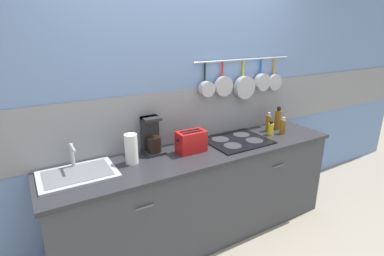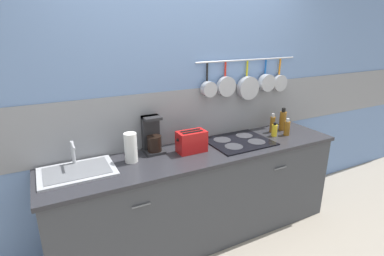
{
  "view_description": "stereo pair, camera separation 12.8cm",
  "coord_description": "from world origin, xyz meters",
  "px_view_note": "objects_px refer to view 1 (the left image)",
  "views": [
    {
      "loc": [
        -1.32,
        -2.06,
        1.92
      ],
      "look_at": [
        -0.1,
        0.0,
        1.12
      ],
      "focal_mm": 28.0,
      "sensor_mm": 36.0,
      "label": 1
    },
    {
      "loc": [
        -1.21,
        -2.12,
        1.92
      ],
      "look_at": [
        -0.1,
        0.0,
        1.12
      ],
      "focal_mm": 28.0,
      "sensor_mm": 36.0,
      "label": 2
    }
  ],
  "objects_px": {
    "coffee_maker": "(152,138)",
    "bottle_sesame_oil": "(278,119)",
    "paper_towel_roll": "(131,149)",
    "toaster": "(191,141)",
    "bottle_vinegar": "(271,129)",
    "bottle_dish_soap": "(268,123)",
    "bottle_hot_sauce": "(283,126)"
  },
  "relations": [
    {
      "from": "toaster",
      "to": "bottle_sesame_oil",
      "type": "height_order",
      "value": "bottle_sesame_oil"
    },
    {
      "from": "paper_towel_roll",
      "to": "bottle_vinegar",
      "type": "height_order",
      "value": "paper_towel_roll"
    },
    {
      "from": "bottle_dish_soap",
      "to": "bottle_sesame_oil",
      "type": "bearing_deg",
      "value": 1.4
    },
    {
      "from": "bottle_sesame_oil",
      "to": "bottle_vinegar",
      "type": "bearing_deg",
      "value": -152.39
    },
    {
      "from": "bottle_sesame_oil",
      "to": "bottle_hot_sauce",
      "type": "bearing_deg",
      "value": -117.67
    },
    {
      "from": "bottle_hot_sauce",
      "to": "bottle_sesame_oil",
      "type": "relative_size",
      "value": 0.72
    },
    {
      "from": "coffee_maker",
      "to": "toaster",
      "type": "xyz_separation_m",
      "value": [
        0.3,
        -0.16,
        -0.04
      ]
    },
    {
      "from": "bottle_vinegar",
      "to": "bottle_dish_soap",
      "type": "bearing_deg",
      "value": 58.06
    },
    {
      "from": "bottle_sesame_oil",
      "to": "toaster",
      "type": "bearing_deg",
      "value": -175.96
    },
    {
      "from": "bottle_dish_soap",
      "to": "bottle_hot_sauce",
      "type": "distance_m",
      "value": 0.16
    },
    {
      "from": "paper_towel_roll",
      "to": "coffee_maker",
      "type": "distance_m",
      "value": 0.26
    },
    {
      "from": "coffee_maker",
      "to": "bottle_hot_sauce",
      "type": "distance_m",
      "value": 1.38
    },
    {
      "from": "toaster",
      "to": "bottle_vinegar",
      "type": "distance_m",
      "value": 0.92
    },
    {
      "from": "coffee_maker",
      "to": "bottle_vinegar",
      "type": "height_order",
      "value": "coffee_maker"
    },
    {
      "from": "bottle_vinegar",
      "to": "bottle_dish_soap",
      "type": "height_order",
      "value": "bottle_dish_soap"
    },
    {
      "from": "coffee_maker",
      "to": "toaster",
      "type": "bearing_deg",
      "value": -27.48
    },
    {
      "from": "toaster",
      "to": "bottle_dish_soap",
      "type": "distance_m",
      "value": 0.99
    },
    {
      "from": "paper_towel_roll",
      "to": "toaster",
      "type": "relative_size",
      "value": 0.91
    },
    {
      "from": "paper_towel_roll",
      "to": "coffee_maker",
      "type": "xyz_separation_m",
      "value": [
        0.23,
        0.12,
        0.01
      ]
    },
    {
      "from": "coffee_maker",
      "to": "toaster",
      "type": "distance_m",
      "value": 0.34
    },
    {
      "from": "paper_towel_roll",
      "to": "toaster",
      "type": "bearing_deg",
      "value": -4.13
    },
    {
      "from": "toaster",
      "to": "bottle_hot_sauce",
      "type": "height_order",
      "value": "toaster"
    },
    {
      "from": "coffee_maker",
      "to": "bottle_hot_sauce",
      "type": "bearing_deg",
      "value": -9.31
    },
    {
      "from": "coffee_maker",
      "to": "toaster",
      "type": "relative_size",
      "value": 1.2
    },
    {
      "from": "coffee_maker",
      "to": "bottle_sesame_oil",
      "type": "distance_m",
      "value": 1.44
    },
    {
      "from": "bottle_hot_sauce",
      "to": "toaster",
      "type": "bearing_deg",
      "value": 176.47
    },
    {
      "from": "bottle_sesame_oil",
      "to": "coffee_maker",
      "type": "bearing_deg",
      "value": 176.9
    },
    {
      "from": "bottle_vinegar",
      "to": "toaster",
      "type": "bearing_deg",
      "value": 178.19
    },
    {
      "from": "paper_towel_roll",
      "to": "bottle_sesame_oil",
      "type": "height_order",
      "value": "paper_towel_roll"
    },
    {
      "from": "bottle_dish_soap",
      "to": "bottle_hot_sauce",
      "type": "xyz_separation_m",
      "value": [
        0.07,
        -0.14,
        -0.01
      ]
    },
    {
      "from": "bottle_vinegar",
      "to": "bottle_sesame_oil",
      "type": "xyz_separation_m",
      "value": [
        0.21,
        0.11,
        0.04
      ]
    },
    {
      "from": "bottle_dish_soap",
      "to": "toaster",
      "type": "bearing_deg",
      "value": -175.58
    }
  ]
}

